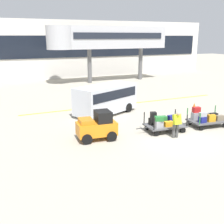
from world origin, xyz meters
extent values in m
plane|color=#A8A08E|center=(0.00, 0.00, 0.00)|extent=(120.00, 120.00, 0.00)
cube|color=yellow|center=(1.36, 8.40, 0.00)|extent=(17.46, 0.27, 0.01)
cube|color=silver|center=(0.00, 26.00, 3.77)|extent=(45.34, 2.40, 7.54)
cube|color=black|center=(0.00, 24.75, 4.15)|extent=(43.07, 0.12, 2.80)
cube|color=#B7B7BC|center=(5.80, 20.00, 5.32)|extent=(12.74, 2.20, 2.60)
cylinder|color=#B7B7BC|center=(-1.16, 20.00, 5.32)|extent=(3.00, 3.00, 2.60)
cube|color=#1E232D|center=(5.80, 18.86, 5.52)|extent=(11.46, 0.08, 0.70)
cylinder|color=#59595B|center=(2.30, 20.00, 2.01)|extent=(0.50, 0.50, 4.02)
cylinder|color=#59595B|center=(9.31, 20.00, 2.01)|extent=(0.50, 0.50, 4.02)
cube|color=orange|center=(-4.03, 1.67, 0.63)|extent=(2.19, 1.29, 0.70)
cube|color=black|center=(-3.66, 1.64, 1.28)|extent=(0.89, 1.06, 0.60)
cube|color=orange|center=(-4.60, 1.73, 1.10)|extent=(0.79, 1.00, 0.24)
cylinder|color=black|center=(-4.66, 2.26, 0.28)|extent=(0.57, 0.23, 0.56)
cylinder|color=black|center=(-4.76, 1.22, 0.28)|extent=(0.57, 0.23, 0.56)
cylinder|color=black|center=(-3.30, 2.13, 0.28)|extent=(0.57, 0.23, 0.56)
cylinder|color=black|center=(-3.40, 1.09, 0.28)|extent=(0.57, 0.23, 0.56)
cube|color=#4C4C4F|center=(0.15, 1.27, 0.36)|extent=(2.42, 1.61, 0.08)
cylinder|color=black|center=(-0.84, 2.02, 0.75)|extent=(0.06, 0.06, 0.70)
cylinder|color=black|center=(-0.96, 0.73, 0.75)|extent=(0.06, 0.06, 0.70)
cylinder|color=black|center=(1.27, 1.82, 0.75)|extent=(0.06, 0.06, 0.70)
cylinder|color=black|center=(1.15, 0.53, 0.75)|extent=(0.06, 0.06, 0.70)
cylinder|color=black|center=(-0.65, 1.95, 0.16)|extent=(0.33, 0.13, 0.32)
cylinder|color=black|center=(-0.76, 0.76, 0.16)|extent=(0.33, 0.13, 0.32)
cylinder|color=black|center=(1.07, 1.79, 0.16)|extent=(0.33, 0.13, 0.32)
cylinder|color=black|center=(0.96, 0.60, 0.16)|extent=(0.33, 0.13, 0.32)
cylinder|color=#333333|center=(-1.34, 1.42, 0.34)|extent=(0.70, 0.12, 0.05)
cube|color=black|center=(-0.45, 1.63, 0.60)|extent=(0.51, 0.31, 0.40)
cube|color=#99999E|center=(-0.49, 0.99, 0.60)|extent=(0.48, 0.33, 0.41)
cube|color=#236B2D|center=(0.18, 1.60, 0.62)|extent=(0.54, 0.43, 0.43)
cube|color=orange|center=(0.15, 0.93, 0.55)|extent=(0.52, 0.30, 0.30)
cube|color=navy|center=(0.80, 1.48, 0.63)|extent=(0.55, 0.33, 0.45)
cube|color=black|center=(-0.45, 1.63, 0.98)|extent=(0.41, 0.41, 0.35)
cube|color=#236B2D|center=(-0.49, 0.99, 0.93)|extent=(0.56, 0.48, 0.26)
cube|color=#4C4C4F|center=(3.14, 0.99, 0.36)|extent=(2.42, 1.61, 0.08)
cylinder|color=#237033|center=(2.15, 1.73, 0.75)|extent=(0.06, 0.06, 0.70)
cylinder|color=#237033|center=(2.03, 0.45, 0.75)|extent=(0.06, 0.06, 0.70)
cylinder|color=#237033|center=(4.26, 1.53, 0.75)|extent=(0.06, 0.06, 0.70)
cylinder|color=black|center=(2.34, 1.67, 0.16)|extent=(0.33, 0.13, 0.32)
cylinder|color=black|center=(2.23, 0.48, 0.16)|extent=(0.33, 0.13, 0.32)
cylinder|color=black|center=(4.06, 1.50, 0.16)|extent=(0.33, 0.13, 0.32)
cylinder|color=#333333|center=(1.65, 1.13, 0.34)|extent=(0.70, 0.12, 0.05)
cube|color=#99999E|center=(2.53, 1.37, 0.63)|extent=(0.56, 0.36, 0.47)
cube|color=navy|center=(2.46, 0.71, 0.59)|extent=(0.44, 0.32, 0.38)
cube|color=#726651|center=(3.18, 1.34, 0.56)|extent=(0.61, 0.40, 0.32)
cube|color=orange|center=(3.11, 0.64, 0.61)|extent=(0.50, 0.30, 0.43)
cube|color=black|center=(3.86, 1.26, 0.54)|extent=(0.56, 0.34, 0.29)
cube|color=#726651|center=(3.75, 0.61, 0.56)|extent=(0.54, 0.38, 0.32)
cube|color=red|center=(2.53, 1.37, 1.04)|extent=(0.50, 0.35, 0.34)
cube|color=#99999E|center=(2.46, 0.71, 0.90)|extent=(0.47, 0.29, 0.25)
cylinder|color=#4C4C4C|center=(-0.05, 0.14, 0.41)|extent=(0.16, 0.16, 0.82)
cylinder|color=#4C4C4C|center=(0.15, 0.12, 0.41)|extent=(0.16, 0.16, 0.82)
cube|color=#D1E51E|center=(0.03, 0.03, 1.09)|extent=(0.45, 0.47, 0.61)
sphere|color=tan|center=(0.02, -0.09, 1.45)|extent=(0.22, 0.22, 0.22)
cube|color=silver|center=(-1.51, 6.26, 1.15)|extent=(5.16, 3.68, 1.90)
cube|color=black|center=(-1.51, 6.26, 1.55)|extent=(4.82, 3.56, 0.64)
cylinder|color=black|center=(-2.52, 4.85, 0.34)|extent=(0.72, 0.49, 0.68)
cylinder|color=black|center=(0.20, 6.06, 0.34)|extent=(0.72, 0.49, 0.68)
cone|color=#EA590F|center=(5.06, 4.47, 0.28)|extent=(0.36, 0.36, 0.55)
camera|label=1|loc=(-9.22, -11.73, 5.44)|focal=44.83mm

